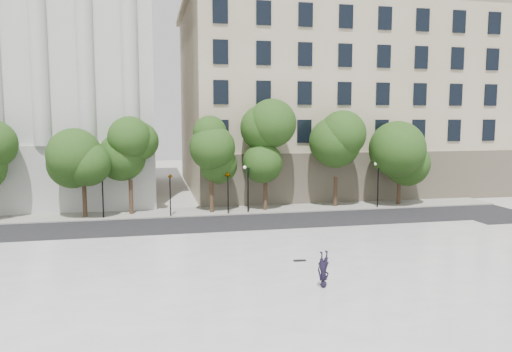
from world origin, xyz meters
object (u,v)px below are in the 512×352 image
at_px(person_lying, 323,282).
at_px(traffic_light_east, 228,172).
at_px(traffic_light_west, 170,175).
at_px(skateboard, 300,261).

bearing_deg(person_lying, traffic_light_east, 77.63).
distance_m(traffic_light_east, person_lying, 20.84).
bearing_deg(person_lying, traffic_light_west, 90.85).
xyz_separation_m(traffic_light_west, person_lying, (6.25, -20.56, -2.91)).
bearing_deg(traffic_light_west, skateboard, -68.42).
height_order(traffic_light_west, traffic_light_east, traffic_light_east).
xyz_separation_m(traffic_light_west, skateboard, (6.42, -16.23, -3.11)).
height_order(traffic_light_west, person_lying, traffic_light_west).
relative_size(traffic_light_west, skateboard, 5.93).
bearing_deg(skateboard, traffic_light_east, 101.92).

